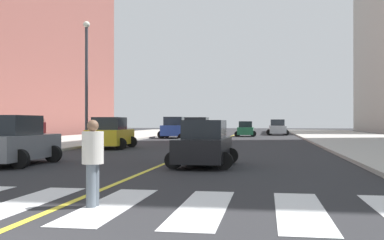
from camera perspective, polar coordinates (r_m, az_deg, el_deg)
crosswalk_paint at (r=9.63m, az=-15.03°, el=-9.89°), size 13.50×4.00×0.01m
lane_divider_paint at (r=44.85m, az=4.22°, el=-2.27°), size 0.16×80.00×0.01m
low_rise_brick_west at (r=61.17m, az=-21.83°, el=11.39°), size 16.00×32.00×27.79m
car_gray_nearest at (r=18.56m, az=-21.18°, el=-2.53°), size 2.62×4.18×1.86m
car_green_second at (r=50.80m, az=6.61°, el=-1.15°), size 2.35×3.74×1.66m
car_blue_third at (r=45.65m, az=-2.15°, el=-1.01°), size 3.04×4.75×2.09m
car_yellow_fourth at (r=28.51m, az=-10.00°, el=-1.69°), size 2.77×4.31×1.89m
car_silver_fifth at (r=56.30m, az=10.47°, el=-0.95°), size 2.66×4.23×1.88m
car_red_sixth at (r=37.14m, az=0.65°, el=-1.29°), size 2.79×4.43×1.97m
car_black_seventh at (r=16.95m, az=1.47°, el=-3.04°), size 2.39×3.79×1.68m
pedestrian_crossing at (r=9.06m, az=-12.12°, el=-4.70°), size 0.41×0.41×1.66m
pedestrian_walking_west at (r=27.75m, az=-17.94°, el=-1.34°), size 0.41×0.41×1.66m
street_lamp at (r=31.97m, az=-12.86°, el=5.76°), size 0.44×0.44×8.22m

